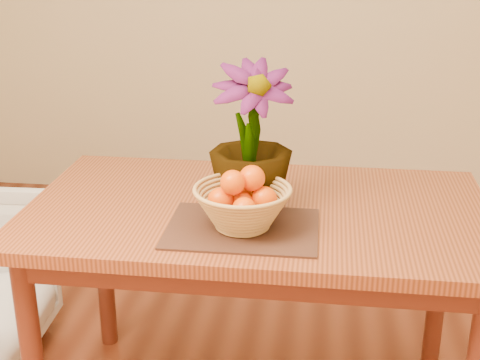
# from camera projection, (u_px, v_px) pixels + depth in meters

# --- Properties ---
(table) EXTENTS (1.40, 0.80, 0.75)m
(table) POSITION_uv_depth(u_px,v_px,m) (257.00, 232.00, 2.06)
(table) COLOR brown
(table) RESTS_ON floor
(placemat) EXTENTS (0.42, 0.32, 0.01)m
(placemat) POSITION_uv_depth(u_px,v_px,m) (242.00, 228.00, 1.87)
(placemat) COLOR #391E15
(placemat) RESTS_ON table
(wicker_basket) EXTENTS (0.27, 0.27, 0.11)m
(wicker_basket) POSITION_uv_depth(u_px,v_px,m) (242.00, 209.00, 1.85)
(wicker_basket) COLOR tan
(wicker_basket) RESTS_ON placemat
(orange_pile) EXTENTS (0.19, 0.18, 0.13)m
(orange_pile) POSITION_uv_depth(u_px,v_px,m) (243.00, 194.00, 1.83)
(orange_pile) COLOR #E45E03
(orange_pile) RESTS_ON wicker_basket
(potted_plant) EXTENTS (0.31, 0.31, 0.44)m
(potted_plant) POSITION_uv_depth(u_px,v_px,m) (251.00, 137.00, 1.95)
(potted_plant) COLOR #124012
(potted_plant) RESTS_ON table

